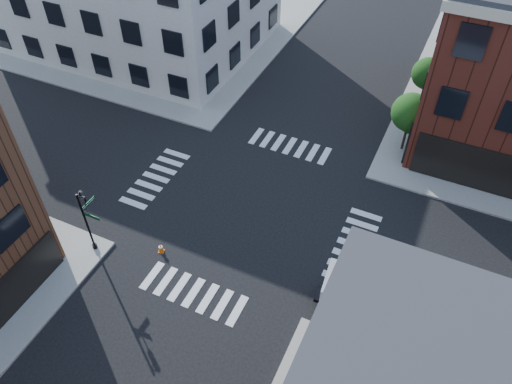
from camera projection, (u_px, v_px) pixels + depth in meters
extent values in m
plane|color=black|center=(248.00, 209.00, 31.96)|extent=(120.00, 120.00, 0.00)
cube|color=gray|center=(154.00, 13.00, 51.72)|extent=(30.00, 30.00, 0.15)
cylinder|color=black|center=(404.00, 140.00, 35.52)|extent=(0.18, 0.18, 1.47)
cylinder|color=black|center=(406.00, 132.00, 35.00)|extent=(0.12, 0.12, 1.47)
sphere|color=#113B10|center=(411.00, 112.00, 33.82)|extent=(2.69, 2.69, 2.69)
sphere|color=#113B10|center=(413.00, 121.00, 34.06)|extent=(1.85, 1.85, 1.85)
cylinder|color=black|center=(421.00, 98.00, 39.43)|extent=(0.18, 0.18, 1.33)
cylinder|color=black|center=(423.00, 91.00, 38.96)|extent=(0.12, 0.12, 1.33)
sphere|color=#113B10|center=(428.00, 73.00, 37.89)|extent=(2.43, 2.43, 2.43)
sphere|color=#113B10|center=(429.00, 81.00, 38.10)|extent=(1.67, 1.67, 1.67)
cylinder|color=black|center=(87.00, 223.00, 28.01)|extent=(0.12, 0.12, 4.60)
cylinder|color=black|center=(95.00, 246.00, 29.42)|extent=(0.28, 0.28, 0.30)
cube|color=#053819|center=(91.00, 216.00, 27.25)|extent=(1.10, 0.03, 0.22)
cube|color=#053819|center=(88.00, 203.00, 27.59)|extent=(0.03, 1.10, 0.22)
imported|color=black|center=(86.00, 204.00, 26.84)|extent=(0.22, 0.18, 1.10)
imported|color=black|center=(82.00, 199.00, 27.14)|extent=(0.18, 0.22, 1.10)
cube|color=silver|center=(414.00, 304.00, 24.67)|extent=(5.63, 2.85, 2.90)
cube|color=maroon|center=(411.00, 324.00, 23.88)|extent=(2.05, 0.24, 0.65)
cube|color=maroon|center=(416.00, 285.00, 25.47)|extent=(2.05, 0.24, 0.65)
cube|color=#A1A1A3|center=(342.00, 290.00, 25.88)|extent=(2.08, 2.42, 1.87)
cube|color=black|center=(326.00, 281.00, 25.86)|extent=(0.27, 1.78, 0.84)
cube|color=black|center=(385.00, 314.00, 25.99)|extent=(7.54, 1.66, 0.23)
cylinder|color=black|center=(335.00, 316.00, 25.91)|extent=(0.96, 0.42, 0.94)
cylinder|color=black|center=(343.00, 286.00, 27.23)|extent=(0.96, 0.42, 0.94)
cylinder|color=black|center=(401.00, 335.00, 25.11)|extent=(0.96, 0.42, 0.94)
cylinder|color=black|center=(406.00, 303.00, 26.43)|extent=(0.96, 0.42, 0.94)
cylinder|color=black|center=(447.00, 349.00, 24.58)|extent=(0.96, 0.42, 0.94)
cylinder|color=black|center=(450.00, 316.00, 25.90)|extent=(0.96, 0.42, 0.94)
cube|color=#EC5F0A|center=(161.00, 251.00, 29.50)|extent=(0.41, 0.41, 0.04)
cone|color=#EC5F0A|center=(161.00, 248.00, 29.29)|extent=(0.39, 0.39, 0.63)
cylinder|color=white|center=(161.00, 247.00, 29.23)|extent=(0.24, 0.24, 0.07)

